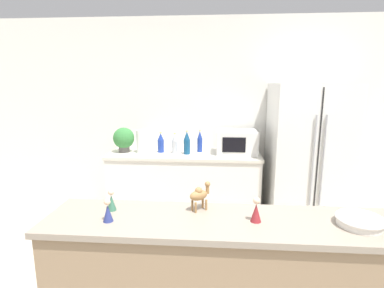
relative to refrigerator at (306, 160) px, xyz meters
name	(u,v)px	position (x,y,z in m)	size (l,w,h in m)	color
wall_back	(208,120)	(-1.15, 0.42, 0.41)	(8.00, 0.06, 2.55)	white
back_counter	(185,188)	(-1.43, 0.09, -0.41)	(1.84, 0.63, 0.91)	white
refrigerator	(306,160)	(0.00, 0.00, 0.00)	(0.84, 0.77, 1.74)	white
potted_plant	(124,139)	(-2.18, 0.07, 0.20)	(0.26, 0.26, 0.30)	#595451
paper_towel_roll	(141,141)	(-1.96, 0.05, 0.18)	(0.11, 0.11, 0.28)	white
microwave	(237,142)	(-0.80, 0.11, 0.18)	(0.48, 0.37, 0.28)	white
back_bottle_0	(200,142)	(-1.25, 0.15, 0.17)	(0.06, 0.06, 0.27)	navy
back_bottle_1	(187,143)	(-1.40, 0.02, 0.17)	(0.08, 0.08, 0.28)	navy
back_bottle_2	(161,143)	(-1.72, 0.09, 0.16)	(0.08, 0.08, 0.25)	navy
back_bottle_3	(175,144)	(-1.55, 0.06, 0.16)	(0.07, 0.07, 0.25)	#B2B7BC
fruit_bowl	(360,221)	(-0.28, -1.91, 0.15)	(0.25, 0.25, 0.05)	white
camel_figurine	(200,194)	(-1.15, -1.77, 0.22)	(0.13, 0.12, 0.17)	olive
wise_man_figurine_blue	(111,201)	(-1.67, -1.82, 0.18)	(0.06, 0.06, 0.13)	#33664C
wise_man_figurine_crimson	(108,212)	(-1.64, -1.96, 0.18)	(0.06, 0.06, 0.13)	navy
wise_man_figurine_purple	(256,211)	(-0.83, -1.90, 0.18)	(0.06, 0.06, 0.14)	maroon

